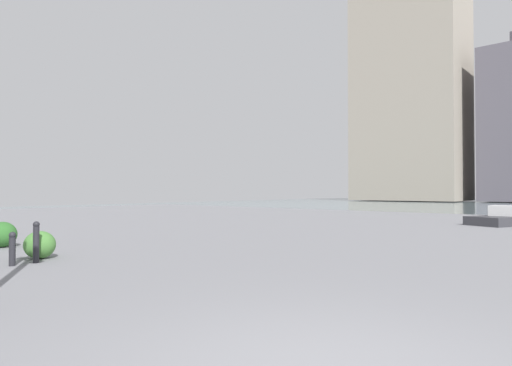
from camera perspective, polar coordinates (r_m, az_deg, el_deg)
name	(u,v)px	position (r m, az deg, el deg)	size (l,w,h in m)	color
building_annex	(410,97)	(72.40, 19.90, 10.79)	(15.89, 10.71, 32.46)	#9E9384
bollard_near	(12,248)	(9.77, -29.81, -7.55)	(0.13, 0.13, 0.67)	#232328
bollard_mid	(36,241)	(9.95, -27.33, -6.92)	(0.13, 0.13, 0.85)	#232328
shrub_low	(2,234)	(13.10, -30.84, -5.93)	(0.78, 0.71, 0.67)	#2D6628
shrub_round	(40,245)	(10.52, -26.96, -7.39)	(0.71, 0.64, 0.60)	#477F38
boat	(508,220)	(21.71, 30.67, -4.25)	(2.92, 4.19, 0.95)	#333338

